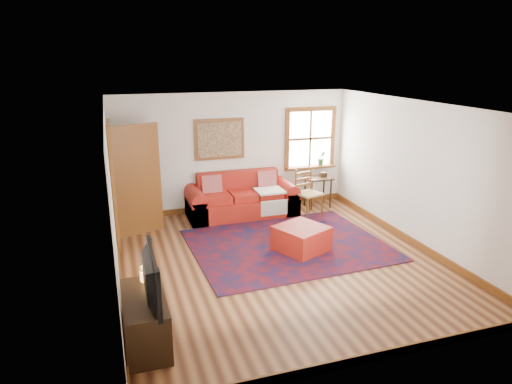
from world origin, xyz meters
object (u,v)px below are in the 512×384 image
object	(u,v)px
side_table	(318,183)
ladder_back_chair	(307,191)
media_cabinet	(145,320)
red_leather_sofa	(242,201)
red_ottoman	(301,239)

from	to	relation	value
side_table	ladder_back_chair	bearing A→B (deg)	-135.03
media_cabinet	red_leather_sofa	bearing A→B (deg)	59.72
red_leather_sofa	media_cabinet	xyz separation A→B (m)	(-2.29, -3.93, 0.00)
ladder_back_chair	red_ottoman	bearing A→B (deg)	-116.86
red_ottoman	media_cabinet	xyz separation A→B (m)	(-2.75, -1.86, 0.08)
red_leather_sofa	side_table	world-z (taller)	red_leather_sofa
red_leather_sofa	media_cabinet	distance (m)	4.55
red_leather_sofa	side_table	distance (m)	1.76
red_ottoman	media_cabinet	size ratio (longest dim) A/B	0.70
red_leather_sofa	side_table	xyz separation A→B (m)	(1.74, -0.00, 0.26)
ladder_back_chair	media_cabinet	xyz separation A→B (m)	(-3.56, -3.45, -0.24)
red_ottoman	ladder_back_chair	bearing A→B (deg)	38.60
side_table	red_ottoman	bearing A→B (deg)	-121.75
red_ottoman	ladder_back_chair	world-z (taller)	ladder_back_chair
red_ottoman	media_cabinet	bearing A→B (deg)	-170.55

